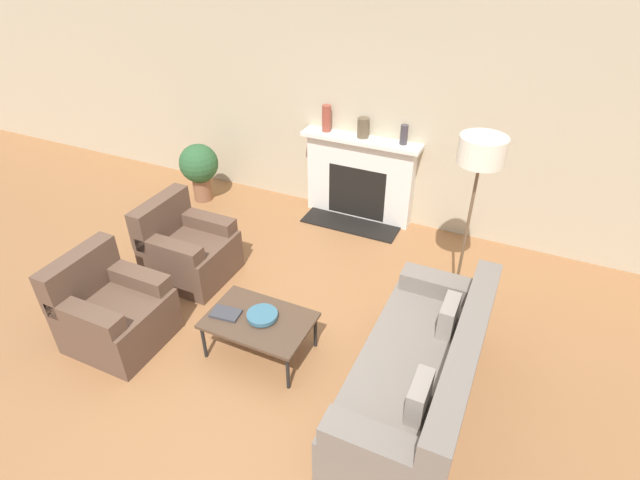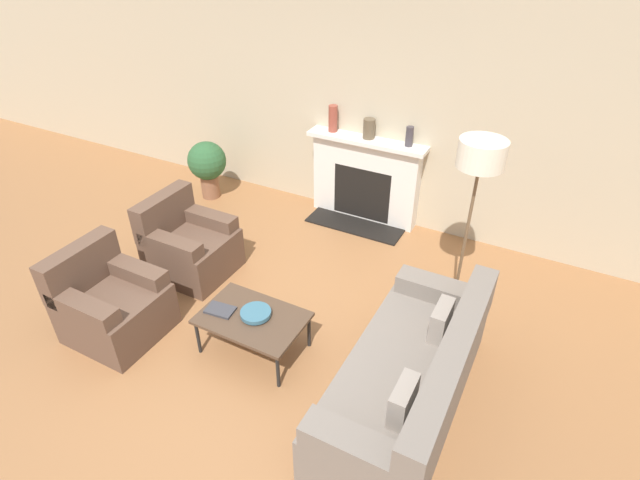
{
  "view_description": "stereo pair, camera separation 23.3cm",
  "coord_description": "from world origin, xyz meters",
  "px_view_note": "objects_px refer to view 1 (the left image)",
  "views": [
    {
      "loc": [
        1.97,
        -2.56,
        3.37
      ],
      "look_at": [
        0.13,
        1.43,
        0.45
      ],
      "focal_mm": 28.0,
      "sensor_mm": 36.0,
      "label": 1
    },
    {
      "loc": [
        2.18,
        -2.46,
        3.37
      ],
      "look_at": [
        0.13,
        1.43,
        0.45
      ],
      "focal_mm": 28.0,
      "sensor_mm": 36.0,
      "label": 2
    }
  ],
  "objects_px": {
    "potted_plant": "(199,166)",
    "couch": "(422,374)",
    "floor_lamp": "(480,163)",
    "mantel_vase_center_left": "(363,128)",
    "coffee_table": "(259,322)",
    "fireplace": "(359,179)",
    "armchair_far": "(187,249)",
    "mantel_vase_center_right": "(404,135)",
    "book": "(226,313)",
    "bowl": "(262,315)",
    "armchair_near": "(112,311)",
    "mantel_vase_left": "(327,118)"
  },
  "relations": [
    {
      "from": "potted_plant",
      "to": "couch",
      "type": "bearing_deg",
      "value": -29.86
    },
    {
      "from": "floor_lamp",
      "to": "mantel_vase_center_left",
      "type": "xyz_separation_m",
      "value": [
        -1.5,
        1.14,
        -0.32
      ]
    },
    {
      "from": "coffee_table",
      "to": "potted_plant",
      "type": "height_order",
      "value": "potted_plant"
    },
    {
      "from": "fireplace",
      "to": "armchair_far",
      "type": "height_order",
      "value": "fireplace"
    },
    {
      "from": "mantel_vase_center_right",
      "to": "potted_plant",
      "type": "relative_size",
      "value": 0.29
    },
    {
      "from": "coffee_table",
      "to": "book",
      "type": "bearing_deg",
      "value": -166.64
    },
    {
      "from": "potted_plant",
      "to": "floor_lamp",
      "type": "bearing_deg",
      "value": -10.09
    },
    {
      "from": "book",
      "to": "potted_plant",
      "type": "xyz_separation_m",
      "value": [
        -1.9,
        2.22,
        0.09
      ]
    },
    {
      "from": "couch",
      "to": "bowl",
      "type": "relative_size",
      "value": 7.32
    },
    {
      "from": "armchair_far",
      "to": "mantel_vase_center_left",
      "type": "xyz_separation_m",
      "value": [
        1.23,
        1.97,
        0.88
      ]
    },
    {
      "from": "floor_lamp",
      "to": "potted_plant",
      "type": "height_order",
      "value": "floor_lamp"
    },
    {
      "from": "fireplace",
      "to": "armchair_far",
      "type": "relative_size",
      "value": 1.71
    },
    {
      "from": "mantel_vase_center_left",
      "to": "potted_plant",
      "type": "relative_size",
      "value": 0.3
    },
    {
      "from": "couch",
      "to": "armchair_near",
      "type": "xyz_separation_m",
      "value": [
        -2.74,
        -0.47,
        0.01
      ]
    },
    {
      "from": "armchair_near",
      "to": "armchair_far",
      "type": "bearing_deg",
      "value": 0.0
    },
    {
      "from": "coffee_table",
      "to": "mantel_vase_left",
      "type": "bearing_deg",
      "value": 101.69
    },
    {
      "from": "floor_lamp",
      "to": "mantel_vase_center_right",
      "type": "distance_m",
      "value": 1.55
    },
    {
      "from": "bowl",
      "to": "floor_lamp",
      "type": "relative_size",
      "value": 0.15
    },
    {
      "from": "armchair_far",
      "to": "coffee_table",
      "type": "xyz_separation_m",
      "value": [
        1.3,
        -0.68,
        0.03
      ]
    },
    {
      "from": "mantel_vase_left",
      "to": "mantel_vase_center_left",
      "type": "distance_m",
      "value": 0.48
    },
    {
      "from": "bowl",
      "to": "floor_lamp",
      "type": "xyz_separation_m",
      "value": [
        1.41,
        1.48,
        1.1
      ]
    },
    {
      "from": "coffee_table",
      "to": "bowl",
      "type": "relative_size",
      "value": 3.38
    },
    {
      "from": "fireplace",
      "to": "armchair_near",
      "type": "xyz_separation_m",
      "value": [
        -1.22,
        -3.04,
        -0.2
      ]
    },
    {
      "from": "armchair_near",
      "to": "mantel_vase_center_right",
      "type": "height_order",
      "value": "mantel_vase_center_right"
    },
    {
      "from": "armchair_far",
      "to": "mantel_vase_center_right",
      "type": "relative_size",
      "value": 3.76
    },
    {
      "from": "floor_lamp",
      "to": "armchair_near",
      "type": "bearing_deg",
      "value": -144.96
    },
    {
      "from": "armchair_far",
      "to": "mantel_vase_left",
      "type": "relative_size",
      "value": 2.69
    },
    {
      "from": "armchair_far",
      "to": "floor_lamp",
      "type": "distance_m",
      "value": 3.09
    },
    {
      "from": "coffee_table",
      "to": "mantel_vase_left",
      "type": "relative_size",
      "value": 2.84
    },
    {
      "from": "mantel_vase_left",
      "to": "mantel_vase_center_right",
      "type": "relative_size",
      "value": 1.4
    },
    {
      "from": "couch",
      "to": "bowl",
      "type": "height_order",
      "value": "couch"
    },
    {
      "from": "mantel_vase_center_right",
      "to": "armchair_near",
      "type": "bearing_deg",
      "value": -119.49
    },
    {
      "from": "armchair_far",
      "to": "mantel_vase_left",
      "type": "distance_m",
      "value": 2.3
    },
    {
      "from": "book",
      "to": "mantel_vase_center_right",
      "type": "distance_m",
      "value": 2.92
    },
    {
      "from": "couch",
      "to": "coffee_table",
      "type": "distance_m",
      "value": 1.45
    },
    {
      "from": "armchair_near",
      "to": "mantel_vase_center_left",
      "type": "height_order",
      "value": "mantel_vase_center_left"
    },
    {
      "from": "armchair_far",
      "to": "fireplace",
      "type": "bearing_deg",
      "value": -31.92
    },
    {
      "from": "book",
      "to": "mantel_vase_center_left",
      "type": "relative_size",
      "value": 1.14
    },
    {
      "from": "armchair_far",
      "to": "book",
      "type": "height_order",
      "value": "armchair_far"
    },
    {
      "from": "mantel_vase_center_right",
      "to": "potted_plant",
      "type": "distance_m",
      "value": 2.76
    },
    {
      "from": "coffee_table",
      "to": "mantel_vase_center_right",
      "type": "bearing_deg",
      "value": 80.74
    },
    {
      "from": "bowl",
      "to": "potted_plant",
      "type": "xyz_separation_m",
      "value": [
        -2.21,
        2.12,
        0.07
      ]
    },
    {
      "from": "armchair_near",
      "to": "bowl",
      "type": "bearing_deg",
      "value": -71.71
    },
    {
      "from": "fireplace",
      "to": "bowl",
      "type": "relative_size",
      "value": 5.47
    },
    {
      "from": "couch",
      "to": "floor_lamp",
      "type": "xyz_separation_m",
      "value": [
        -0.01,
        1.44,
        1.2
      ]
    },
    {
      "from": "armchair_near",
      "to": "armchair_far",
      "type": "distance_m",
      "value": 1.09
    },
    {
      "from": "bowl",
      "to": "potted_plant",
      "type": "height_order",
      "value": "potted_plant"
    },
    {
      "from": "fireplace",
      "to": "coffee_table",
      "type": "bearing_deg",
      "value": -88.24
    },
    {
      "from": "couch",
      "to": "armchair_near",
      "type": "height_order",
      "value": "armchair_near"
    },
    {
      "from": "book",
      "to": "armchair_far",
      "type": "bearing_deg",
      "value": 136.76
    }
  ]
}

